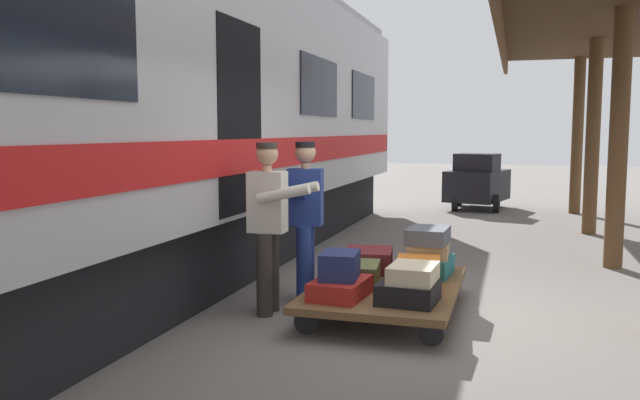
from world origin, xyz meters
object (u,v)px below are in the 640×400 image
at_px(porter_in_overalls, 304,215).
at_px(suitcase_slate_roller, 428,236).
at_px(suitcase_cream_canvas, 413,273).
at_px(suitcase_navy_fabric, 340,265).
at_px(suitcase_red_plastic, 340,288).
at_px(suitcase_tan_vintage, 428,250).
at_px(suitcase_teal_softside, 426,265).
at_px(luggage_cart, 386,289).
at_px(suitcase_orange_carryall, 418,273).
at_px(suitcase_black_hardshell, 408,292).
at_px(porter_by_door, 269,222).
at_px(train_car, 116,109).
at_px(suitcase_olive_duffel, 356,273).
at_px(suitcase_maroon_trunk, 368,260).
at_px(baggage_tug, 477,182).

bearing_deg(porter_in_overalls, suitcase_slate_roller, -163.65).
distance_m(suitcase_cream_canvas, suitcase_navy_fabric, 0.68).
bearing_deg(suitcase_red_plastic, suitcase_tan_vintage, -118.72).
bearing_deg(suitcase_navy_fabric, suitcase_teal_softside, -118.89).
bearing_deg(luggage_cart, suitcase_cream_canvas, 121.47).
distance_m(suitcase_orange_carryall, suitcase_teal_softside, 0.60).
distance_m(suitcase_black_hardshell, suitcase_teal_softside, 1.20).
relative_size(suitcase_teal_softside, porter_by_door, 0.36).
xyz_separation_m(suitcase_slate_roller, porter_by_door, (1.44, 0.93, 0.22)).
distance_m(luggage_cart, suitcase_cream_canvas, 0.74).
bearing_deg(train_car, suitcase_slate_roller, -170.57).
distance_m(suitcase_olive_duffel, suitcase_tan_vintage, 0.90).
relative_size(train_car, suitcase_maroon_trunk, 27.41).
distance_m(suitcase_black_hardshell, porter_in_overalls, 1.58).
height_order(suitcase_olive_duffel, suitcase_cream_canvas, suitcase_cream_canvas).
relative_size(suitcase_red_plastic, suitcase_tan_vintage, 1.18).
bearing_deg(suitcase_olive_duffel, suitcase_navy_fabric, 88.58).
bearing_deg(suitcase_teal_softside, porter_by_door, 33.75).
xyz_separation_m(suitcase_slate_roller, baggage_tug, (-0.04, -8.55, -0.08)).
distance_m(suitcase_black_hardshell, baggage_tug, 9.73).
distance_m(suitcase_navy_fabric, porter_by_door, 0.88).
height_order(train_car, luggage_cart, train_car).
relative_size(luggage_cart, suitcase_orange_carryall, 3.64).
xyz_separation_m(suitcase_tan_vintage, baggage_tug, (-0.03, -8.54, 0.08)).
height_order(suitcase_red_plastic, suitcase_tan_vintage, suitcase_tan_vintage).
height_order(suitcase_black_hardshell, suitcase_navy_fabric, suitcase_navy_fabric).
relative_size(suitcase_cream_canvas, porter_by_door, 0.30).
bearing_deg(baggage_tug, train_car, 69.39).
relative_size(luggage_cart, suitcase_red_plastic, 3.46).
xyz_separation_m(suitcase_red_plastic, porter_in_overalls, (0.62, -0.81, 0.56)).
xyz_separation_m(train_car, baggage_tug, (-3.43, -9.11, -1.43)).
relative_size(suitcase_cream_canvas, porter_in_overalls, 0.30).
relative_size(porter_in_overalls, baggage_tug, 0.89).
bearing_deg(suitcase_olive_duffel, luggage_cart, 180.00).
bearing_deg(suitcase_red_plastic, suitcase_navy_fabric, -65.28).
bearing_deg(suitcase_orange_carryall, suitcase_maroon_trunk, -43.55).
height_order(suitcase_black_hardshell, baggage_tug, baggage_tug).
relative_size(suitcase_maroon_trunk, suitcase_slate_roller, 1.09).
relative_size(suitcase_teal_softside, porter_in_overalls, 0.36).
relative_size(luggage_cart, porter_by_door, 1.28).
xyz_separation_m(suitcase_black_hardshell, suitcase_tan_vintage, (-0.02, -1.19, 0.17)).
xyz_separation_m(suitcase_teal_softside, suitcase_navy_fabric, (0.64, 1.17, 0.20)).
xyz_separation_m(luggage_cart, suitcase_cream_canvas, (-0.35, 0.58, 0.30)).
relative_size(suitcase_olive_duffel, baggage_tug, 0.29).
xyz_separation_m(suitcase_red_plastic, suitcase_teal_softside, (-0.63, -1.20, 0.01)).
xyz_separation_m(suitcase_cream_canvas, baggage_tug, (-0.02, -9.71, 0.08)).
distance_m(suitcase_orange_carryall, baggage_tug, 9.13).
xyz_separation_m(suitcase_black_hardshell, suitcase_cream_canvas, (-0.04, -0.02, 0.17)).
bearing_deg(suitcase_red_plastic, suitcase_olive_duffel, -90.00).
distance_m(porter_in_overalls, porter_by_door, 0.58).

